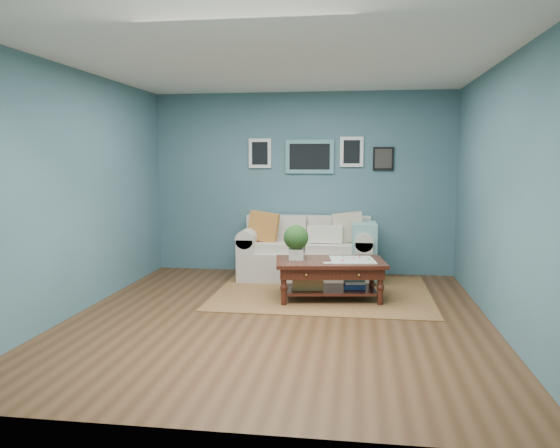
# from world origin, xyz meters

# --- Properties ---
(room_shell) EXTENTS (5.00, 5.02, 2.70)m
(room_shell) POSITION_xyz_m (0.01, 0.06, 1.36)
(room_shell) COLOR brown
(room_shell) RESTS_ON ground
(area_rug) EXTENTS (2.71, 2.17, 0.01)m
(area_rug) POSITION_xyz_m (0.41, 1.20, 0.01)
(area_rug) COLOR brown
(area_rug) RESTS_ON ground
(loveseat) EXTENTS (1.92, 0.87, 0.99)m
(loveseat) POSITION_xyz_m (0.20, 2.03, 0.40)
(loveseat) COLOR beige
(loveseat) RESTS_ON ground
(coffee_table) EXTENTS (1.40, 0.94, 0.91)m
(coffee_table) POSITION_xyz_m (0.44, 0.88, 0.41)
(coffee_table) COLOR black
(coffee_table) RESTS_ON ground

